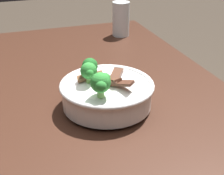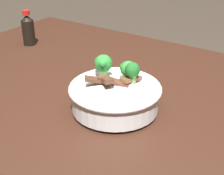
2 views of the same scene
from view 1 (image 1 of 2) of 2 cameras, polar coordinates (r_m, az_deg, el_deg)
name	(u,v)px [view 1 (image 1 of 2)]	position (r m, az deg, el deg)	size (l,w,h in m)	color
dining_table	(77,162)	(0.86, -6.07, -12.81)	(1.46, 0.91, 0.79)	#381E14
rice_bowl	(106,91)	(0.80, -0.99, -0.70)	(0.23, 0.23, 0.13)	white
drinking_glass	(121,20)	(1.32, 1.56, 11.65)	(0.07, 0.07, 0.13)	white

